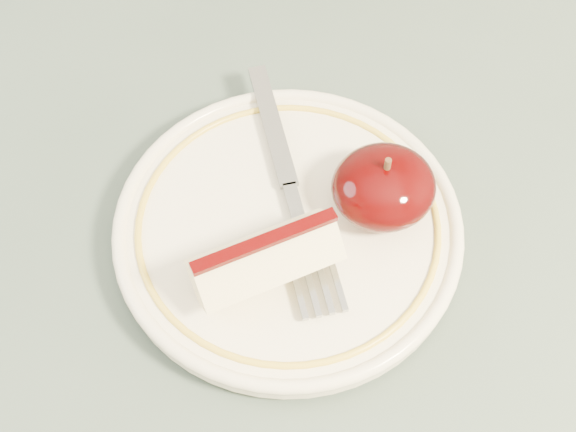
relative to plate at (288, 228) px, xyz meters
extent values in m
cylinder|color=brown|center=(0.29, 0.28, -0.41)|extent=(0.05, 0.05, 0.71)
cylinder|color=beige|center=(0.00, 0.00, -0.01)|extent=(0.12, 0.12, 0.01)
cylinder|color=beige|center=(0.00, 0.00, 0.00)|extent=(0.21, 0.21, 0.01)
torus|color=beige|center=(0.00, 0.00, 0.00)|extent=(0.22, 0.22, 0.01)
torus|color=gold|center=(0.00, 0.00, 0.00)|extent=(0.19, 0.19, 0.00)
ellipsoid|color=black|center=(0.06, 0.00, 0.02)|extent=(0.06, 0.06, 0.04)
cylinder|color=#472D19|center=(0.06, 0.00, 0.05)|extent=(0.00, 0.00, 0.01)
cube|color=beige|center=(-0.02, -0.03, 0.02)|extent=(0.09, 0.05, 0.04)
cube|color=#360102|center=(-0.02, -0.03, 0.04)|extent=(0.09, 0.02, 0.00)
cube|color=#95989D|center=(0.01, 0.07, 0.01)|extent=(0.01, 0.10, 0.00)
cube|color=#95989D|center=(0.01, 0.01, 0.01)|extent=(0.01, 0.03, 0.00)
cube|color=#95989D|center=(0.01, -0.02, 0.01)|extent=(0.03, 0.02, 0.00)
cube|color=#95989D|center=(0.02, -0.05, 0.01)|extent=(0.00, 0.04, 0.00)
cube|color=#95989D|center=(0.01, -0.05, 0.01)|extent=(0.00, 0.04, 0.00)
cube|color=#95989D|center=(0.00, -0.05, 0.01)|extent=(0.00, 0.04, 0.00)
cube|color=#95989D|center=(-0.01, -0.05, 0.01)|extent=(0.00, 0.04, 0.00)
camera|label=1|loc=(-0.06, -0.25, 0.43)|focal=50.00mm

